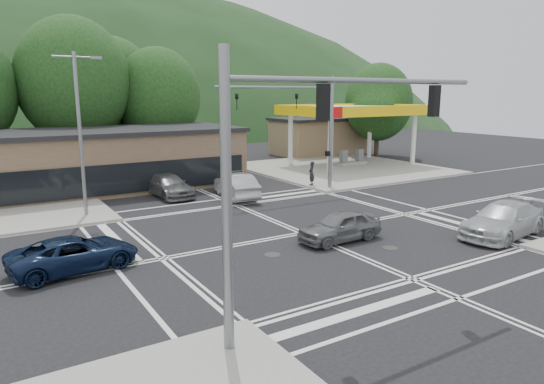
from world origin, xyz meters
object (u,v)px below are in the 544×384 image
car_silver_east (503,220)px  car_queue_a (236,186)px  pedestrian (311,173)px  car_grey_center (340,226)px  car_queue_b (223,171)px  car_northbound (168,185)px  car_blue_west (75,254)px

car_silver_east → car_queue_a: bearing=-162.8°
car_silver_east → pedestrian: 15.01m
car_grey_center → car_silver_east: (7.29, -3.54, 0.09)m
car_grey_center → car_queue_a: (0.25, 10.96, 0.11)m
car_queue_a → car_queue_b: car_queue_b is taller
car_grey_center → car_northbound: car_northbound is taller
car_silver_east → car_queue_a: (-7.04, 14.50, 0.01)m
car_grey_center → car_queue_a: size_ratio=0.84×
car_grey_center → pedestrian: pedestrian is taller
car_northbound → car_grey_center: bearing=-79.8°
car_queue_b → car_northbound: size_ratio=0.95×
car_grey_center → car_queue_b: size_ratio=0.87×
car_blue_west → car_silver_east: car_silver_east is taller
car_queue_a → car_northbound: size_ratio=0.97×
car_blue_west → car_queue_b: car_queue_b is taller
pedestrian → car_blue_west: bearing=-8.7°
car_queue_b → car_silver_east: bearing=106.2°
car_grey_center → car_queue_b: (2.21, 17.01, 0.11)m
car_blue_west → car_queue_a: (11.58, 8.50, 0.14)m
car_grey_center → car_blue_west: bearing=-103.3°
car_queue_b → pedestrian: (4.54, -5.56, 0.21)m
car_queue_b → car_northbound: car_queue_b is taller
car_queue_a → pedestrian: pedestrian is taller
car_grey_center → pedestrian: size_ratio=2.37×
car_grey_center → car_northbound: bearing=-167.5°
car_silver_east → pedestrian: pedestrian is taller
car_silver_east → car_queue_b: size_ratio=1.15×
car_grey_center → car_silver_east: 8.10m
car_grey_center → car_northbound: size_ratio=0.82×
car_silver_east → car_northbound: 20.46m
car_silver_east → car_northbound: bearing=-157.3°
car_northbound → pedestrian: (10.11, -2.47, 0.29)m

